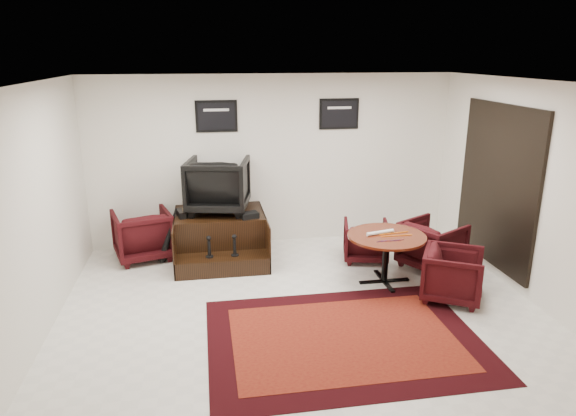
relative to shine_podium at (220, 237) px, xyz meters
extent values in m
plane|color=silver|center=(0.93, -1.89, -0.33)|extent=(6.00, 6.00, 0.00)
cube|color=silver|center=(0.93, 0.61, 1.07)|extent=(6.00, 0.02, 2.80)
cube|color=silver|center=(0.93, -4.39, 1.07)|extent=(6.00, 0.02, 2.80)
cube|color=silver|center=(-2.07, -1.89, 1.07)|extent=(0.02, 5.00, 2.80)
cube|color=silver|center=(3.93, -1.89, 1.07)|extent=(0.02, 5.00, 2.80)
cube|color=white|center=(0.93, -1.89, 2.47)|extent=(6.00, 5.00, 0.02)
cube|color=black|center=(3.90, -1.19, 0.97)|extent=(0.05, 1.90, 2.30)
cube|color=black|center=(3.89, -1.19, 0.97)|extent=(0.02, 1.72, 2.12)
cube|color=black|center=(3.90, -1.19, 0.97)|extent=(0.03, 0.05, 2.12)
cube|color=black|center=(0.03, 0.59, 1.82)|extent=(0.66, 0.03, 0.50)
cube|color=black|center=(0.03, 0.58, 1.82)|extent=(0.58, 0.01, 0.42)
cube|color=silver|center=(0.03, 0.57, 1.92)|extent=(0.40, 0.00, 0.04)
cube|color=black|center=(2.03, 0.59, 1.82)|extent=(0.66, 0.03, 0.50)
cube|color=black|center=(2.03, 0.58, 1.82)|extent=(0.58, 0.01, 0.42)
cube|color=silver|center=(2.03, 0.57, 1.92)|extent=(0.40, 0.00, 0.04)
cube|color=black|center=(1.27, -2.70, -0.33)|extent=(3.06, 2.29, 0.01)
cube|color=#5A100C|center=(1.27, -2.70, -0.32)|extent=(2.51, 1.75, 0.01)
cube|color=black|center=(0.00, 0.09, 0.03)|extent=(1.38, 1.02, 0.72)
cube|color=black|center=(0.00, -0.62, -0.20)|extent=(1.38, 0.41, 0.26)
cube|color=black|center=(-0.69, -0.11, 0.03)|extent=(0.02, 1.43, 0.72)
cube|color=black|center=(0.69, -0.11, 0.03)|extent=(0.02, 1.43, 0.72)
cylinder|color=black|center=(-0.18, -0.62, -0.06)|extent=(0.11, 0.11, 0.02)
cylinder|color=black|center=(-0.18, -0.62, 0.07)|extent=(0.04, 0.04, 0.24)
sphere|color=black|center=(-0.18, -0.62, 0.22)|extent=(0.07, 0.07, 0.07)
cylinder|color=black|center=(0.18, -0.62, -0.06)|extent=(0.11, 0.11, 0.02)
cylinder|color=black|center=(0.18, -0.62, 0.07)|extent=(0.04, 0.04, 0.24)
sphere|color=black|center=(0.18, -0.62, 0.22)|extent=(0.07, 0.07, 0.07)
imported|color=black|center=(0.00, 0.14, 0.86)|extent=(1.07, 1.03, 0.94)
cube|color=black|center=(-0.58, -0.06, 0.44)|extent=(0.17, 0.29, 0.10)
cube|color=black|center=(-0.46, -0.03, 0.44)|extent=(0.17, 0.29, 0.10)
cube|color=black|center=(0.44, -0.29, 0.43)|extent=(0.30, 0.24, 0.09)
imported|color=black|center=(-1.20, 0.16, 0.10)|extent=(1.01, 0.98, 0.85)
cylinder|color=#431809|center=(2.24, -1.33, 0.36)|extent=(1.08, 1.08, 0.03)
cylinder|color=black|center=(2.24, -1.33, 0.03)|extent=(0.09, 0.09, 0.64)
cube|color=black|center=(2.24, -1.33, -0.32)|extent=(0.72, 0.06, 0.03)
cube|color=black|center=(2.24, -1.33, -0.32)|extent=(0.06, 0.72, 0.03)
imported|color=black|center=(2.23, -0.48, 0.01)|extent=(0.79, 0.76, 0.68)
imported|color=black|center=(3.11, -0.94, 0.07)|extent=(1.01, 1.03, 0.79)
imported|color=black|center=(2.93, -1.96, 0.04)|extent=(0.95, 0.97, 0.75)
cylinder|color=silver|center=(2.16, -1.28, 0.40)|extent=(0.42, 0.15, 0.05)
cylinder|color=orange|center=(2.36, -1.39, 0.38)|extent=(0.45, 0.01, 0.01)
cylinder|color=orange|center=(2.36, -1.29, 0.38)|extent=(0.45, 0.07, 0.01)
cylinder|color=#4C1933|center=(2.06, -1.56, 0.38)|extent=(0.09, 0.05, 0.01)
cylinder|color=#4C1933|center=(2.12, -1.56, 0.38)|extent=(0.09, 0.05, 0.01)
cylinder|color=#4C1933|center=(2.18, -1.56, 0.38)|extent=(0.09, 0.05, 0.01)
cylinder|color=#4C1933|center=(2.24, -1.56, 0.38)|extent=(0.09, 0.05, 0.01)
cylinder|color=#4C1933|center=(2.30, -1.56, 0.38)|extent=(0.09, 0.05, 0.01)
cylinder|color=#4C1933|center=(2.36, -1.56, 0.38)|extent=(0.09, 0.05, 0.01)
camera|label=1|loc=(-0.20, -7.66, 2.78)|focal=32.00mm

